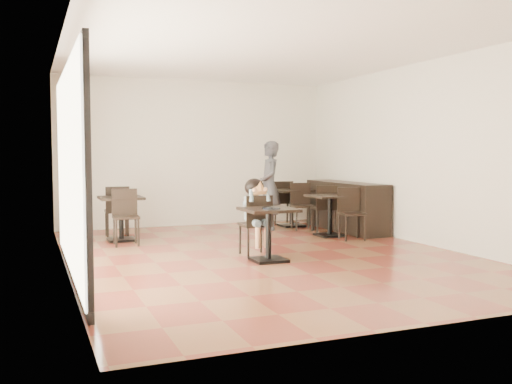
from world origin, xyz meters
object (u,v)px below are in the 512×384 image
cafe_table_left (121,219)px  chair_left_b (126,217)px  chair_back_a (281,202)px  cafe_table_back (291,208)px  chair_left_a (117,211)px  adult_patron (270,186)px  cafe_table_mid (330,216)px  chair_mid_b (352,214)px  child_table (269,235)px  chair_mid_a (323,208)px  child (255,217)px  chair_back_b (303,206)px  child_chair (255,225)px

cafe_table_left → chair_left_b: chair_left_b is taller
cafe_table_left → chair_back_a: bearing=17.9°
cafe_table_back → chair_left_a: size_ratio=0.83×
cafe_table_left → chair_left_a: size_ratio=0.83×
adult_patron → cafe_table_mid: (0.71, -1.29, -0.53)m
cafe_table_mid → adult_patron: bearing=118.9°
cafe_table_mid → chair_left_a: 4.09m
chair_mid_b → cafe_table_back: bearing=106.6°
cafe_table_mid → child_table: bearing=-137.8°
adult_patron → child_table: bearing=-12.9°
chair_mid_a → adult_patron: bearing=-29.5°
cafe_table_mid → chair_back_a: (-0.06, 2.12, 0.09)m
child → cafe_table_left: (-1.73, 2.26, -0.20)m
child → chair_back_a: 4.02m
cafe_table_back → chair_back_b: bearing=-90.0°
adult_patron → chair_mid_a: bearing=60.3°
cafe_table_mid → chair_mid_b: bearing=-73.6°
child_chair → chair_mid_b: size_ratio=0.99×
child → chair_back_a: (2.03, 3.47, -0.11)m
child → cafe_table_mid: 2.50m
chair_left_a → chair_left_b: (0.00, -1.10, 0.00)m
cafe_table_mid → chair_back_a: bearing=91.7°
child_chair → chair_left_a: (-1.73, 2.81, 0.01)m
chair_back_a → chair_back_b: (0.00, -1.08, 0.00)m
chair_mid_a → chair_left_a: (-3.99, 0.91, 0.01)m
child → chair_left_b: bearing=135.5°
child → chair_mid_b: child is taller
child_table → chair_mid_a: size_ratio=0.83×
chair_back_b → chair_left_b: bearing=-159.3°
child → chair_mid_a: size_ratio=1.25×
adult_patron → chair_left_b: (-3.11, -0.93, -0.44)m
cafe_table_back → chair_left_b: 3.96m
chair_mid_a → cafe_table_mid: bearing=84.3°
chair_mid_a → chair_back_a: size_ratio=0.99×
child_table → chair_mid_b: (2.25, 1.35, 0.08)m
child_chair → adult_patron: size_ratio=0.52×
chair_back_b → chair_mid_b: bearing=-71.5°
cafe_table_back → chair_left_a: chair_left_a is taller
cafe_table_left → cafe_table_mid: bearing=-13.3°
child_table → cafe_table_back: 4.03m
chair_mid_a → chair_back_b: chair_back_b is taller
cafe_table_left → child_chair: bearing=-52.5°
chair_back_b → chair_mid_a: bearing=-54.9°
adult_patron → cafe_table_back: 0.89m
cafe_table_mid → chair_mid_a: 0.58m
cafe_table_back → child_chair: bearing=-124.6°
cafe_table_mid → cafe_table_left: size_ratio=0.99×
child → cafe_table_left: 2.85m
child_table → child_chair: (0.00, 0.55, 0.08)m
child_chair → chair_left_a: chair_left_a is taller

